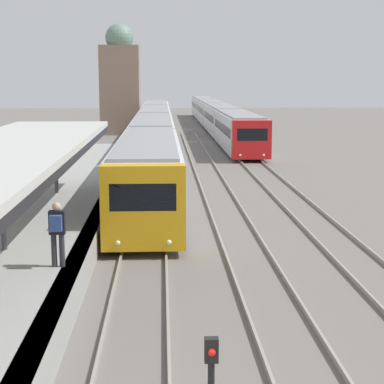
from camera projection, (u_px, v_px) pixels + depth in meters
name	position (u px, v px, depth m)	size (l,w,h in m)	color
platform_canopy	(1.00, 153.00, 17.45)	(4.00, 22.76, 2.84)	beige
person_on_platform	(57.00, 229.00, 16.11)	(0.40, 0.40, 1.66)	#2D2D33
train_near	(154.00, 131.00, 49.34)	(2.71, 59.63, 3.12)	gold
train_far	(216.00, 115.00, 72.41)	(2.69, 59.34, 3.02)	red
distant_domed_building	(120.00, 83.00, 66.18)	(4.00, 4.00, 11.24)	#89705B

